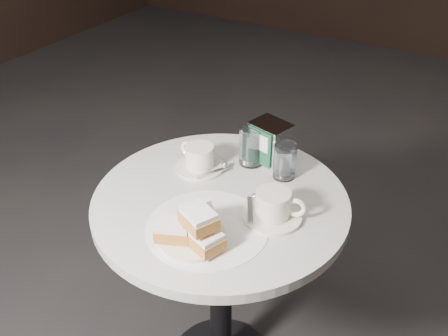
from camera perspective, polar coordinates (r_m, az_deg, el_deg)
cafe_table at (r=1.49m, az=-0.39°, el=-9.48°), size 0.70×0.70×0.74m
sugar_spill at (r=1.26m, az=-1.92°, el=-6.79°), size 0.36×0.36×0.00m
beignet_plate at (r=1.20m, az=-3.54°, el=-6.99°), size 0.19×0.18×0.11m
coffee_cup_left at (r=1.46m, az=-2.84°, el=1.04°), size 0.18×0.18×0.07m
coffee_cup_right at (r=1.28m, az=5.67°, el=-4.46°), size 0.19×0.19×0.08m
water_glass_left at (r=1.48m, az=3.17°, el=2.55°), size 0.09×0.09×0.12m
water_glass_right at (r=1.43m, az=6.97°, el=0.77°), size 0.08×0.08×0.11m
napkin_dispenser at (r=1.48m, az=5.24°, el=2.89°), size 0.13×0.12×0.13m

